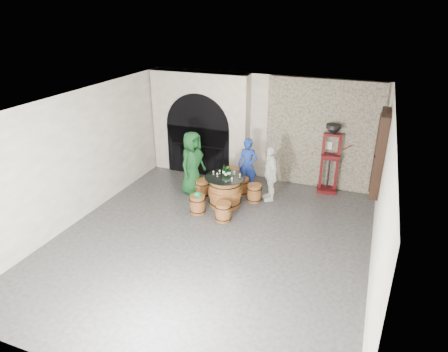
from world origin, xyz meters
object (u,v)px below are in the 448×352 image
at_px(barrel_stool_far, 242,186).
at_px(corking_press, 331,154).
at_px(wine_bottle_left, 224,171).
at_px(wine_bottle_right, 229,172).
at_px(person_green, 192,163).
at_px(side_barrel, 233,178).
at_px(barrel_stool_near_left, 198,204).
at_px(person_white, 270,174).
at_px(wine_bottle_center, 226,173).
at_px(barrel_stool_left, 203,188).
at_px(barrel_stool_near_right, 223,212).
at_px(person_blue, 248,165).
at_px(barrel_stool_right, 254,193).
at_px(barrel_table, 225,191).

height_order(barrel_stool_far, corking_press, corking_press).
xyz_separation_m(wine_bottle_left, wine_bottle_right, (0.16, -0.01, 0.00)).
height_order(person_green, side_barrel, person_green).
bearing_deg(barrel_stool_near_left, barrel_stool_far, 64.13).
relative_size(barrel_stool_near_left, person_green, 0.27).
bearing_deg(person_green, wine_bottle_right, -92.46).
height_order(person_white, wine_bottle_center, person_white).
distance_m(barrel_stool_left, barrel_stool_near_right, 1.51).
relative_size(person_green, wine_bottle_right, 5.63).
bearing_deg(person_blue, barrel_stool_near_left, -115.45).
relative_size(barrel_stool_left, barrel_stool_near_left, 1.00).
distance_m(barrel_stool_right, barrel_stool_near_left, 1.67).
relative_size(barrel_stool_near_right, barrel_stool_near_left, 1.00).
height_order(barrel_table, person_green, person_green).
distance_m(barrel_stool_right, barrel_stool_near_right, 1.37).
distance_m(barrel_stool_far, person_green, 1.57).
bearing_deg(barrel_stool_near_right, wine_bottle_left, 110.23).
height_order(wine_bottle_left, wine_bottle_center, same).
bearing_deg(barrel_stool_near_left, person_white, 43.02).
bearing_deg(wine_bottle_right, person_blue, 79.36).
distance_m(barrel_stool_near_right, barrel_stool_near_left, 0.78).
bearing_deg(person_green, barrel_table, -96.74).
bearing_deg(wine_bottle_right, person_green, 164.61).
bearing_deg(side_barrel, person_blue, -1.13).
bearing_deg(wine_bottle_left, barrel_stool_right, 29.59).
relative_size(wine_bottle_left, corking_press, 0.16).
distance_m(barrel_stool_left, side_barrel, 1.03).
bearing_deg(barrel_stool_left, wine_bottle_center, -19.95).
distance_m(person_green, person_blue, 1.59).
distance_m(barrel_stool_right, person_green, 1.95).
distance_m(barrel_stool_near_right, person_green, 1.98).
xyz_separation_m(barrel_stool_near_right, person_blue, (0.02, 1.89, 0.55)).
bearing_deg(person_green, wine_bottle_left, -93.92).
distance_m(barrel_stool_left, barrel_stool_near_left, 1.00).
xyz_separation_m(barrel_stool_right, person_green, (-1.83, -0.09, 0.67)).
relative_size(barrel_stool_right, wine_bottle_center, 1.52).
bearing_deg(person_blue, barrel_stool_right, -57.28).
bearing_deg(side_barrel, barrel_stool_right, -35.24).
xyz_separation_m(person_blue, wine_bottle_right, (-0.19, -1.02, 0.17)).
bearing_deg(corking_press, person_blue, -168.59).
bearing_deg(barrel_stool_right, person_white, 36.66).
height_order(barrel_stool_near_left, person_green, person_green).
relative_size(barrel_stool_near_left, wine_bottle_left, 1.52).
xyz_separation_m(barrel_stool_left, person_blue, (1.08, 0.80, 0.55)).
xyz_separation_m(barrel_stool_right, wine_bottle_center, (-0.64, -0.52, 0.72)).
distance_m(wine_bottle_left, wine_bottle_right, 0.16).
relative_size(barrel_table, side_barrel, 1.72).
distance_m(person_green, person_white, 2.22).
relative_size(person_blue, wine_bottle_right, 4.88).
bearing_deg(barrel_stool_left, barrel_stool_right, 8.50).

